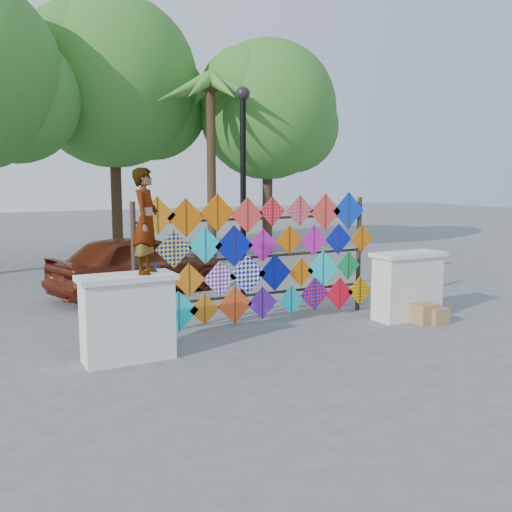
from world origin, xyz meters
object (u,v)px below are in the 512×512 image
Objects in this scene: sedan at (140,264)px; lamppost at (243,177)px; kite_rack at (263,258)px; vendor_woman at (146,221)px.

lamppost is at bearing -166.32° from sedan.
kite_rack is 1.10× the size of lamppost.
vendor_woman is at bearing 147.96° from sedan.
lamppost is (1.46, -2.43, 1.98)m from sedan.
kite_rack is 2.76m from vendor_woman.
vendor_woman is at bearing -159.30° from kite_rack.
vendor_woman is (-2.46, -0.93, 0.83)m from kite_rack.
vendor_woman reaches higher than sedan.
kite_rack is at bearing -100.06° from lamppost.
sedan is (1.23, 4.63, -1.34)m from vendor_woman.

